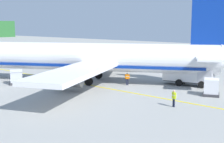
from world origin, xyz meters
name	(u,v)px	position (x,y,z in m)	size (l,w,h in m)	color
airliner_foreground	(87,58)	(30.07, 17.54, 3.39)	(32.24, 38.07, 11.90)	white
service_truck_fuel	(188,73)	(36.94, 5.87, 1.57)	(3.48, 6.67, 2.82)	silver
cargo_container_near	(16,77)	(22.63, 23.47, 0.97)	(2.38, 2.38, 2.04)	#333338
cargo_container_mid	(211,87)	(33.18, 1.01, 0.94)	(2.31, 2.31, 2.00)	#333338
crew_marshaller	(127,78)	(31.82, 11.91, 0.98)	(0.40, 0.58, 1.66)	#191E33
crew_loader_right	(174,97)	(26.20, 1.76, 0.98)	(0.42, 0.56, 1.66)	#191E33
apron_guide_line	(104,88)	(28.51, 13.04, 0.01)	(0.30, 60.00, 0.01)	yellow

